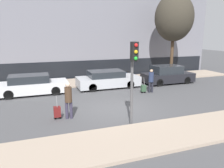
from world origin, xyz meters
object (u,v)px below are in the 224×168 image
(traffic_light, at_px, (133,67))
(pedestrian_right, at_px, (151,79))
(parked_car_2, at_px, (167,75))
(parked_car_1, at_px, (108,79))
(parked_bicycle, at_px, (121,75))
(pedestrian_left, at_px, (68,98))
(trolley_left, at_px, (57,112))
(bare_tree_near_crossing, at_px, (174,18))
(trolley_right, at_px, (144,88))
(parked_car_0, at_px, (32,85))

(traffic_light, bearing_deg, pedestrian_right, 52.43)
(parked_car_2, distance_m, pedestrian_right, 3.57)
(parked_car_1, distance_m, parked_bicycle, 2.74)
(pedestrian_left, height_order, trolley_left, pedestrian_left)
(trolley_left, relative_size, traffic_light, 0.32)
(parked_bicycle, height_order, bare_tree_near_crossing, bare_tree_near_crossing)
(parked_car_2, distance_m, bare_tree_near_crossing, 5.23)
(pedestrian_left, relative_size, trolley_left, 1.53)
(pedestrian_right, distance_m, parked_bicycle, 4.40)
(pedestrian_right, relative_size, bare_tree_near_crossing, 0.22)
(parked_car_2, distance_m, traffic_light, 9.61)
(traffic_light, xyz_separation_m, bare_tree_near_crossing, (7.93, 8.60, 2.77))
(pedestrian_right, bearing_deg, parked_car_1, 138.08)
(bare_tree_near_crossing, bearing_deg, trolley_right, -141.45)
(parked_car_1, xyz_separation_m, pedestrian_left, (-3.76, -5.33, 0.39))
(pedestrian_left, height_order, parked_bicycle, pedestrian_left)
(parked_car_1, distance_m, parked_car_2, 5.16)
(pedestrian_left, distance_m, trolley_left, 0.85)
(traffic_light, bearing_deg, pedestrian_left, 145.06)
(pedestrian_left, bearing_deg, parked_bicycle, 61.63)
(parked_car_2, relative_size, pedestrian_left, 2.34)
(pedestrian_right, bearing_deg, parked_car_2, 41.75)
(parked_car_2, xyz_separation_m, pedestrian_left, (-8.91, -5.14, 0.34))
(parked_car_2, relative_size, trolley_left, 3.59)
(pedestrian_left, xyz_separation_m, parked_bicycle, (5.66, 7.29, -0.53))
(parked_car_2, relative_size, pedestrian_right, 2.56)
(traffic_light, bearing_deg, parked_car_2, 47.14)
(parked_car_2, distance_m, trolley_right, 4.00)
(parked_car_2, bearing_deg, trolley_right, -146.94)
(parked_car_0, height_order, traffic_light, traffic_light)
(trolley_left, bearing_deg, pedestrian_left, -9.40)
(pedestrian_right, relative_size, trolley_right, 1.48)
(pedestrian_right, bearing_deg, pedestrian_left, -150.96)
(traffic_light, height_order, parked_bicycle, traffic_light)
(parked_car_0, distance_m, traffic_light, 8.35)
(parked_car_0, relative_size, parked_bicycle, 2.60)
(pedestrian_left, relative_size, pedestrian_right, 1.09)
(parked_car_1, relative_size, pedestrian_right, 2.87)
(parked_car_2, distance_m, trolley_left, 10.73)
(parked_car_0, relative_size, bare_tree_near_crossing, 0.63)
(trolley_left, xyz_separation_m, trolley_right, (6.11, 2.88, -0.03))
(trolley_right, bearing_deg, parked_car_1, 127.55)
(parked_car_0, bearing_deg, trolley_left, -77.74)
(parked_car_0, relative_size, trolley_right, 4.17)
(trolley_right, height_order, parked_bicycle, trolley_right)
(parked_car_2, bearing_deg, parked_car_1, 177.97)
(parked_car_0, height_order, parked_car_1, parked_car_0)
(pedestrian_left, bearing_deg, bare_tree_near_crossing, 42.72)
(parked_car_2, relative_size, bare_tree_near_crossing, 0.57)
(parked_car_0, height_order, trolley_left, parked_car_0)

